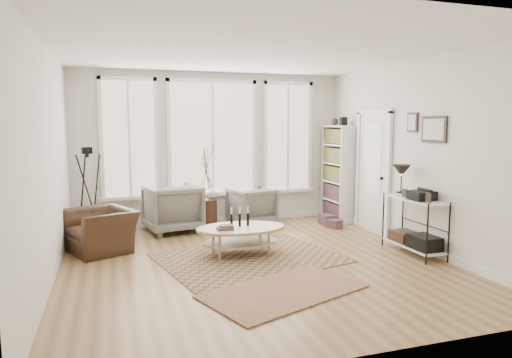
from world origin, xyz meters
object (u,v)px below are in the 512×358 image
object	(u,v)px
bookcase	(338,173)
accent_chair	(101,230)
armchair_left	(172,208)
armchair_right	(252,206)
side_table	(207,189)
coffee_table	(240,233)
low_shelf	(414,220)

from	to	relation	value
bookcase	accent_chair	xyz separation A→B (m)	(-4.50, -0.96, -0.64)
bookcase	armchair_left	world-z (taller)	bookcase
armchair_right	side_table	distance (m)	0.96
armchair_right	accent_chair	size ratio (longest dim) A/B	0.79
accent_chair	side_table	bearing A→B (deg)	95.31
armchair_left	accent_chair	world-z (taller)	armchair_left
coffee_table	accent_chair	world-z (taller)	accent_chair
bookcase	side_table	size ratio (longest dim) A/B	1.36
coffee_table	armchair_right	size ratio (longest dim) A/B	1.70
armchair_left	side_table	size ratio (longest dim) A/B	0.62
coffee_table	armchair_left	world-z (taller)	armchair_left
bookcase	armchair_right	size ratio (longest dim) A/B	2.64
armchair_left	armchair_right	distance (m)	1.56
bookcase	coffee_table	xyz separation A→B (m)	(-2.53, -1.80, -0.63)
low_shelf	coffee_table	bearing A→B (deg)	163.73
armchair_right	accent_chair	world-z (taller)	armchair_right
armchair_left	accent_chair	bearing A→B (deg)	28.17
coffee_table	accent_chair	distance (m)	2.13
low_shelf	coffee_table	world-z (taller)	low_shelf
accent_chair	coffee_table	bearing A→B (deg)	42.83
bookcase	armchair_left	distance (m)	3.34
bookcase	armchair_left	size ratio (longest dim) A/B	2.19
coffee_table	armchair_right	bearing A→B (deg)	68.33
low_shelf	side_table	world-z (taller)	side_table
bookcase	low_shelf	size ratio (longest dim) A/B	1.58
low_shelf	armchair_right	xyz separation A→B (m)	(-1.70, 2.68, -0.16)
bookcase	accent_chair	world-z (taller)	bookcase
armchair_right	coffee_table	bearing A→B (deg)	55.04
armchair_right	armchair_left	bearing A→B (deg)	-6.65
low_shelf	armchair_left	xyz separation A→B (m)	(-3.24, 2.50, -0.08)
bookcase	armchair_right	xyz separation A→B (m)	(-1.76, 0.16, -0.60)
low_shelf	accent_chair	xyz separation A→B (m)	(-4.44, 1.56, -0.19)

